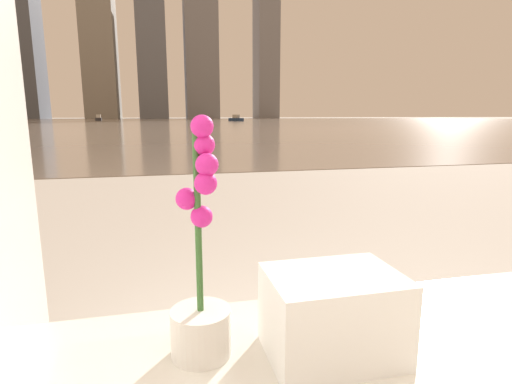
{
  "coord_description": "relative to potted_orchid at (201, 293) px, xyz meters",
  "views": [
    {
      "loc": [
        -0.65,
        0.08,
        1.01
      ],
      "look_at": [
        -0.13,
        2.24,
        0.58
      ],
      "focal_mm": 28.0,
      "sensor_mm": 36.0,
      "label": 1
    }
  ],
  "objects": [
    {
      "name": "harbor_water",
      "position": [
        0.59,
        61.23,
        -0.69
      ],
      "size": [
        180.0,
        110.0,
        0.01
      ],
      "color": "gray",
      "rests_on": "ground_plane"
    },
    {
      "name": "skyline_tower_0",
      "position": [
        -35.77,
        117.23,
        16.38
      ],
      "size": [
        13.11,
        11.86,
        34.14
      ],
      "color": "#4C515B",
      "rests_on": "ground_plane"
    },
    {
      "name": "harbor_boat_2",
      "position": [
        -10.49,
        75.93,
        -0.31
      ],
      "size": [
        1.21,
        2.92,
        1.07
      ],
      "color": "#2D2D33",
      "rests_on": "harbor_water"
    },
    {
      "name": "potted_orchid",
      "position": [
        0.0,
        0.0,
        0.0
      ],
      "size": [
        0.11,
        0.11,
        0.44
      ],
      "color": "silver",
      "rests_on": "bathtub"
    },
    {
      "name": "towel_stack",
      "position": [
        0.24,
        -0.06,
        -0.04
      ],
      "size": [
        0.24,
        0.18,
        0.16
      ],
      "color": "white",
      "rests_on": "bathtub"
    },
    {
      "name": "skyline_tower_2",
      "position": [
        -1.16,
        117.23,
        14.46
      ],
      "size": [
        7.57,
        12.89,
        30.3
      ],
      "color": "slate",
      "rests_on": "ground_plane"
    },
    {
      "name": "harbor_boat_3",
      "position": [
        12.45,
        65.73,
        -0.31
      ],
      "size": [
        2.25,
        2.89,
        1.05
      ],
      "color": "navy",
      "rests_on": "harbor_water"
    },
    {
      "name": "skyline_tower_3",
      "position": [
        12.31,
        117.23,
        19.85
      ],
      "size": [
        9.13,
        7.86,
        41.09
      ],
      "color": "slate",
      "rests_on": "ground_plane"
    },
    {
      "name": "skyline_tower_1",
      "position": [
        -14.48,
        117.23,
        18.13
      ],
      "size": [
        8.15,
        13.6,
        37.64
      ],
      "color": "gray",
      "rests_on": "ground_plane"
    }
  ]
}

